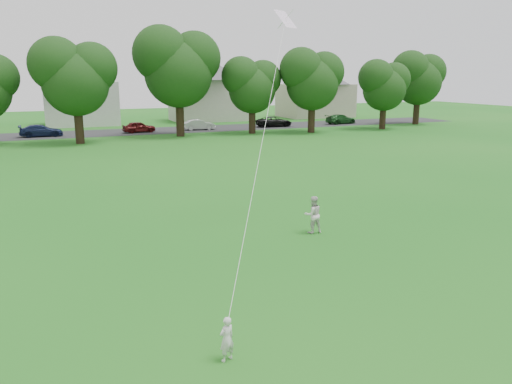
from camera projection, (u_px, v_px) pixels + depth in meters
name	position (u px, v px, depth m)	size (l,w,h in m)	color
ground	(223.00, 296.00, 13.53)	(160.00, 160.00, 0.00)	#166017
street	(90.00, 133.00, 51.25)	(90.00, 7.00, 0.01)	#2D2D30
toddler	(227.00, 339.00, 10.35)	(0.36, 0.24, 0.99)	silver
older_boy	(313.00, 215.00, 18.80)	(0.69, 0.54, 1.43)	silver
kite	(265.00, 127.00, 14.79)	(3.48, 5.20, 13.21)	white
tree_row	(86.00, 72.00, 44.03)	(80.65, 8.69, 10.72)	black
parked_cars	(88.00, 129.00, 50.13)	(63.71, 2.37, 1.26)	black
house_row	(85.00, 83.00, 59.35)	(76.82, 13.76, 9.91)	beige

